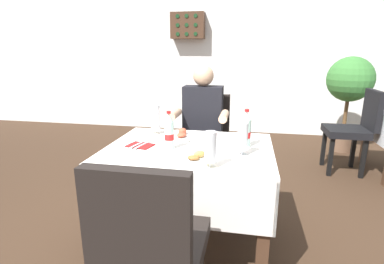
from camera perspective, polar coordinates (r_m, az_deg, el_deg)
ground_plane at (r=2.28m, az=-2.98°, el=-21.68°), size 11.00×11.00×0.00m
back_wall at (r=5.27m, az=6.18°, el=16.26°), size 11.00×0.12×2.97m
main_dining_table at (r=2.09m, az=-0.52°, el=-7.28°), size 1.13×0.89×0.74m
chair_far_diner_seat at (r=2.88m, az=2.77°, el=-1.30°), size 0.44×0.50×0.97m
chair_near_camera_side at (r=1.39m, az=-7.83°, el=-20.78°), size 0.44×0.50×0.97m
seated_diner_far at (r=2.74m, az=1.94°, el=1.25°), size 0.50×0.46×1.26m
plate_near_camera at (r=1.80m, az=0.39°, el=-4.86°), size 0.23×0.23×0.06m
plate_far_diner at (r=2.27m, az=-1.24°, el=-0.59°), size 0.25×0.25×0.06m
beer_glass_left at (r=1.64m, az=3.60°, el=-3.47°), size 0.07×0.07×0.21m
beer_glass_middle at (r=1.87m, az=9.76°, el=-1.31°), size 0.07×0.07×0.21m
beer_glass_right at (r=2.35m, az=-7.11°, el=2.44°), size 0.07×0.07×0.23m
cola_bottle_primary at (r=2.04m, az=10.41°, el=0.30°), size 0.07×0.07×0.26m
cola_bottle_secondary at (r=1.97m, az=-4.44°, el=-0.10°), size 0.06×0.06×0.26m
napkin_cutlery_set at (r=2.08m, az=-9.99°, el=-2.55°), size 0.20×0.20×0.01m
background_chair_left at (r=3.84m, az=28.97°, el=0.98°), size 0.50×0.44×0.97m
potted_plant_corner at (r=4.63m, az=28.16°, el=7.76°), size 0.61×0.61×1.32m
wall_bottle_rack at (r=5.21m, az=-0.83°, el=19.91°), size 0.56×0.21×0.42m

